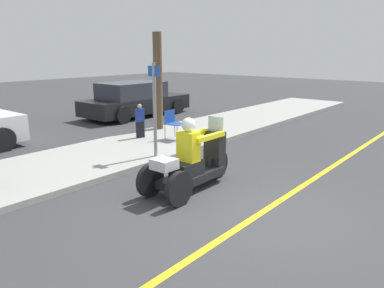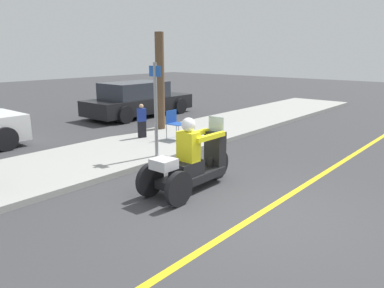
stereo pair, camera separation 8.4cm
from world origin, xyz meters
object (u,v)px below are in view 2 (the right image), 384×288
parked_car_lot_right (138,100)px  tree_trunk (160,81)px  folding_chair_curbside (175,122)px  spectator_by_tree (142,121)px  street_sign (156,106)px  motorcycle_trike (192,164)px

parked_car_lot_right → tree_trunk: (-1.60, -2.90, 0.97)m
folding_chair_curbside → tree_trunk: tree_trunk is taller
tree_trunk → parked_car_lot_right: bearing=61.1°
spectator_by_tree → tree_trunk: size_ratio=0.32×
folding_chair_curbside → parked_car_lot_right: bearing=60.5°
street_sign → parked_car_lot_right: bearing=52.2°
parked_car_lot_right → street_sign: size_ratio=2.07×
spectator_by_tree → motorcycle_trike: bearing=-119.3°
motorcycle_trike → tree_trunk: bearing=51.3°
spectator_by_tree → street_sign: 2.19m
motorcycle_trike → spectator_by_tree: motorcycle_trike is taller
motorcycle_trike → tree_trunk: (3.31, 4.13, 1.13)m
motorcycle_trike → spectator_by_tree: bearing=60.7°
tree_trunk → street_sign: 3.30m
spectator_by_tree → parked_car_lot_right: 4.45m
folding_chair_curbside → parked_car_lot_right: 4.90m
spectator_by_tree → street_sign: bearing=-122.7°
folding_chair_curbside → street_sign: size_ratio=0.37×
motorcycle_trike → street_sign: street_sign is taller
tree_trunk → motorcycle_trike: bearing=-128.7°
motorcycle_trike → spectator_by_tree: 4.16m
spectator_by_tree → tree_trunk: (1.28, 0.50, 1.04)m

